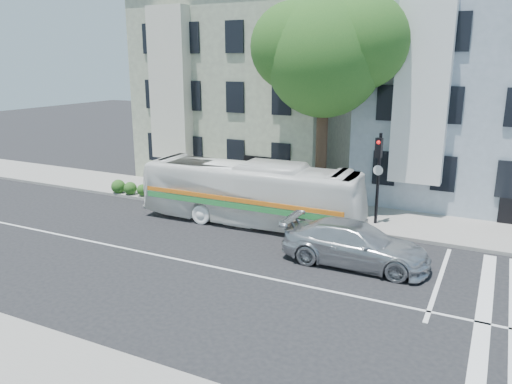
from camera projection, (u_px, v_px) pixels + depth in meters
The scene contains 9 objects.
ground at pixel (240, 272), 17.91m from camera, with size 120.00×120.00×0.00m, color black.
sidewalk_far at pixel (316, 212), 24.81m from camera, with size 80.00×4.00×0.15m, color gray.
building_left at pixel (254, 90), 32.50m from camera, with size 12.00×10.00×11.00m, color gray.
building_right at pixel (489, 97), 26.47m from camera, with size 12.00×10.00×11.00m, color #8B97A5.
street_tree at pixel (328, 50), 23.44m from camera, with size 7.30×5.90×11.10m.
bus at pixel (251, 193), 23.00m from camera, with size 10.47×2.45×2.92m, color white.
sedan at pixel (355, 244), 18.47m from camera, with size 5.45×2.21×1.58m, color silver.
hedge at pixel (181, 195), 26.21m from camera, with size 8.50×0.84×0.70m, color #1F5D1E, non-canonical shape.
traffic_signal at pixel (378, 168), 22.11m from camera, with size 0.45×0.53×4.29m.
Camera 1 is at (7.90, -14.58, 7.39)m, focal length 35.00 mm.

